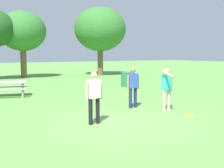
{
  "coord_description": "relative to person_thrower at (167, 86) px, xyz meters",
  "views": [
    {
      "loc": [
        -4.47,
        -7.02,
        2.19
      ],
      "look_at": [
        0.82,
        1.85,
        1.0
      ],
      "focal_mm": 42.37,
      "sensor_mm": 36.0,
      "label": 1
    }
  ],
  "objects": [
    {
      "name": "ground_plane",
      "position": [
        -2.46,
        -0.48,
        -0.96
      ],
      "size": [
        120.0,
        120.0,
        0.0
      ],
      "primitive_type": "plane",
      "color": "#609947"
    },
    {
      "name": "person_thrower",
      "position": [
        0.0,
        0.0,
        0.0
      ],
      "size": [
        0.61,
        0.71,
        1.64
      ],
      "color": "#B7AD93",
      "rests_on": "ground"
    },
    {
      "name": "person_catcher",
      "position": [
        -3.27,
        -0.28,
        -0.02
      ],
      "size": [
        0.61,
        0.25,
        1.64
      ],
      "color": "black",
      "rests_on": "ground"
    },
    {
      "name": "person_bystander",
      "position": [
        -0.79,
        1.13,
        -0.02
      ],
      "size": [
        0.61,
        0.26,
        1.64
      ],
      "color": "#1E234C",
      "rests_on": "ground"
    },
    {
      "name": "frisbee",
      "position": [
        0.05,
        -1.11,
        -0.95
      ],
      "size": [
        0.26,
        0.26,
        0.03
      ],
      "primitive_type": "cylinder",
      "color": "yellow",
      "rests_on": "ground"
    },
    {
      "name": "picnic_table_near",
      "position": [
        -4.59,
        6.67,
        -0.4
      ],
      "size": [
        1.99,
        1.79,
        0.77
      ],
      "color": "#B2ADA3",
      "rests_on": "ground"
    },
    {
      "name": "trash_can_beside_table",
      "position": [
        2.79,
        7.05,
        -0.48
      ],
      "size": [
        0.59,
        0.59,
        0.96
      ],
      "color": "#237047",
      "rests_on": "ground"
    },
    {
      "name": "tree_broad_center",
      "position": [
        -1.54,
        17.12,
        3.19
      ],
      "size": [
        4.17,
        4.17,
        5.96
      ],
      "color": "brown",
      "rests_on": "ground"
    },
    {
      "name": "tree_far_right",
      "position": [
        5.85,
        16.22,
        3.64
      ],
      "size": [
        5.17,
        5.17,
        6.82
      ],
      "color": "brown",
      "rests_on": "ground"
    }
  ]
}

